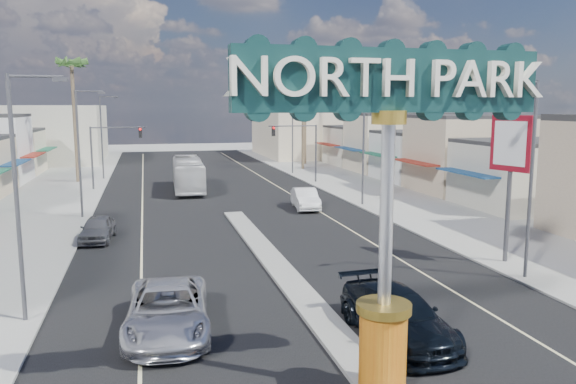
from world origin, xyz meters
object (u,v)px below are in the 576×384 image
palm_right_far (305,72)px  city_bus (188,174)px  streetlight_r_far (291,131)px  suv_left (168,310)px  car_parked_left (98,228)px  suv_right (397,315)px  traffic_signal_right (299,142)px  car_parked_right (305,199)px  palm_right_mid (303,84)px  bank_pylon_sign (511,152)px  streetlight_l_far (103,133)px  streetlight_r_mid (362,142)px  gateway_sign (388,181)px  palm_left_far (72,70)px  traffic_signal_left (111,145)px  streetlight_r_near (529,170)px  streetlight_l_near (21,186)px  streetlight_l_mid (81,147)px

palm_right_far → city_bus: bearing=-130.6°
streetlight_r_far → suv_left: 47.25m
car_parked_left → suv_right: bearing=-51.9°
city_bus → traffic_signal_right: bearing=12.7°
city_bus → streetlight_r_far: bearing=40.6°
car_parked_right → palm_right_mid: bearing=81.1°
traffic_signal_right → palm_right_mid: size_ratio=0.50×
streetlight_r_far → bank_pylon_sign: size_ratio=1.23×
streetlight_l_far → bank_pylon_sign: 45.06m
streetlight_r_far → city_bus: streetlight_r_far is taller
streetlight_r_mid → gateway_sign: bearing=-110.4°
bank_pylon_sign → car_parked_right: bearing=91.1°
palm_left_far → car_parked_left: palm_left_far is taller
suv_right → car_parked_right: suv_right is taller
gateway_sign → traffic_signal_right: gateway_sign is taller
traffic_signal_right → car_parked_left: 28.19m
streetlight_l_far → car_parked_left: streetlight_l_far is taller
suv_left → car_parked_right: size_ratio=1.27×
streetlight_l_far → palm_right_far: palm_right_far is taller
car_parked_left → suv_left: bearing=-71.2°
traffic_signal_left → car_parked_left: traffic_signal_left is taller
streetlight_r_mid → palm_right_mid: palm_right_mid is taller
traffic_signal_left → suv_left: traffic_signal_left is taller
car_parked_right → city_bus: (-8.05, 12.07, 0.75)m
streetlight_r_near → city_bus: streetlight_r_near is taller
streetlight_r_near → palm_left_far: 46.80m
traffic_signal_right → suv_right: size_ratio=1.03×
streetlight_r_mid → car_parked_left: (-19.43, -7.25, -4.33)m
palm_left_far → car_parked_right: (18.78, -20.25, -10.70)m
palm_left_far → city_bus: 16.76m
bank_pylon_sign → streetlight_l_far: bearing=102.0°
car_parked_right → streetlight_l_near: bearing=-122.9°
streetlight_l_far → bank_pylon_sign: (21.78, -39.44, 0.59)m
streetlight_l_far → traffic_signal_left: bearing=-81.1°
streetlight_l_far → palm_left_far: 7.21m
streetlight_l_mid → suv_left: size_ratio=1.47×
streetlight_l_near → suv_left: 6.84m
traffic_signal_right → suv_left: (-14.74, -36.26, -3.42)m
gateway_sign → traffic_signal_left: bearing=102.3°
streetlight_l_far → car_parked_right: streetlight_l_far is taller
car_parked_left → streetlight_l_far: bearing=98.6°
streetlight_l_mid → streetlight_l_far: size_ratio=1.00×
streetlight_l_far → streetlight_r_far: size_ratio=1.00×
traffic_signal_left → streetlight_l_far: size_ratio=0.67×
traffic_signal_left → bank_pylon_sign: 37.57m
streetlight_l_mid → streetlight_r_near: bearing=-43.8°
traffic_signal_left → suv_left: size_ratio=0.98×
palm_right_mid → bank_pylon_sign: size_ratio=1.65×
streetlight_r_far → gateway_sign: bearing=-101.8°
palm_right_far → bank_pylon_sign: (-3.65, -49.44, -6.73)m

